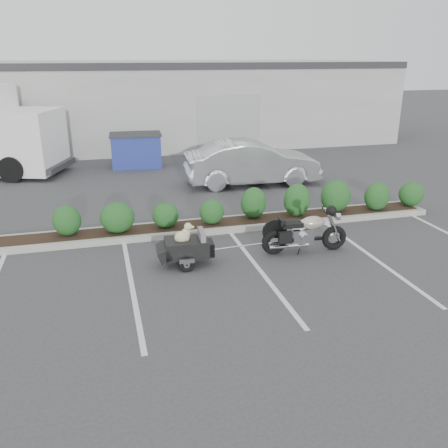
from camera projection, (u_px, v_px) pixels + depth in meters
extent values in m
plane|color=#38383A|center=(199.00, 266.00, 10.32)|extent=(90.00, 90.00, 0.00)
cube|color=#9E9E93|center=(219.00, 225.00, 12.54)|extent=(12.00, 1.00, 0.15)
cube|color=#9EA099|center=(131.00, 101.00, 25.10)|extent=(26.00, 10.00, 4.00)
torus|color=black|center=(274.00, 242.00, 10.84)|extent=(0.60, 0.19, 0.59)
torus|color=black|center=(334.00, 238.00, 11.10)|extent=(0.60, 0.19, 0.59)
cylinder|color=silver|center=(274.00, 242.00, 10.84)|extent=(0.25, 0.12, 0.25)
cylinder|color=silver|center=(334.00, 238.00, 11.10)|extent=(0.22, 0.10, 0.21)
cylinder|color=silver|center=(334.00, 226.00, 10.89)|extent=(0.38, 0.07, 0.79)
cylinder|color=silver|center=(331.00, 223.00, 11.06)|extent=(0.38, 0.07, 0.79)
cylinder|color=silver|center=(328.00, 211.00, 10.84)|extent=(0.07, 0.62, 0.03)
cylinder|color=silver|center=(338.00, 216.00, 10.93)|extent=(0.12, 0.17, 0.16)
sphere|color=black|center=(332.00, 211.00, 10.55)|extent=(0.25, 0.25, 0.23)
cube|color=silver|center=(302.00, 235.00, 10.91)|extent=(0.51, 0.33, 0.30)
cube|color=black|center=(305.00, 239.00, 10.96)|extent=(0.80, 0.14, 0.07)
ellipsoid|color=#BAAC96|center=(313.00, 222.00, 10.86)|extent=(0.61, 0.37, 0.29)
cube|color=black|center=(292.00, 225.00, 10.77)|extent=(0.50, 0.30, 0.11)
cube|color=black|center=(282.00, 222.00, 10.70)|extent=(0.12, 0.27, 0.14)
cylinder|color=silver|center=(289.00, 246.00, 10.76)|extent=(0.93, 0.14, 0.08)
cylinder|color=silver|center=(285.00, 241.00, 11.06)|extent=(0.93, 0.14, 0.08)
cube|color=black|center=(285.00, 238.00, 10.57)|extent=(0.31, 0.14, 0.27)
cube|color=black|center=(187.00, 247.00, 10.26)|extent=(0.97, 0.70, 0.37)
cube|color=slate|center=(202.00, 236.00, 10.24)|extent=(0.14, 0.55, 0.27)
cube|color=slate|center=(188.00, 243.00, 10.23)|extent=(0.66, 0.59, 0.04)
cube|color=black|center=(164.00, 252.00, 10.19)|extent=(0.38, 0.66, 0.32)
cube|color=black|center=(209.00, 248.00, 10.36)|extent=(0.21, 0.45, 0.30)
torus|color=black|center=(187.00, 265.00, 9.99)|extent=(0.35, 0.12, 0.35)
torus|color=black|center=(183.00, 251.00, 10.67)|extent=(0.35, 0.12, 0.35)
cube|color=silver|center=(187.00, 261.00, 9.91)|extent=(0.32, 0.09, 0.09)
cube|color=silver|center=(183.00, 246.00, 10.68)|extent=(0.32, 0.09, 0.09)
cylinder|color=black|center=(185.00, 258.00, 10.33)|extent=(0.09, 0.80, 0.04)
cylinder|color=silver|center=(219.00, 250.00, 10.42)|extent=(0.53, 0.07, 0.03)
ellipsoid|color=beige|center=(182.00, 237.00, 10.15)|extent=(0.35, 0.25, 0.27)
ellipsoid|color=beige|center=(186.00, 234.00, 10.14)|extent=(0.20, 0.19, 0.24)
sphere|color=beige|center=(188.00, 227.00, 10.10)|extent=(0.18, 0.18, 0.17)
ellipsoid|color=beige|center=(192.00, 227.00, 10.12)|extent=(0.13, 0.08, 0.06)
sphere|color=black|center=(194.00, 227.00, 10.13)|extent=(0.03, 0.03, 0.03)
ellipsoid|color=beige|center=(187.00, 227.00, 10.04)|extent=(0.04, 0.04, 0.09)
ellipsoid|color=beige|center=(186.00, 225.00, 10.13)|extent=(0.04, 0.04, 0.09)
cylinder|color=beige|center=(187.00, 242.00, 10.15)|extent=(0.04, 0.04, 0.11)
cylinder|color=beige|center=(187.00, 240.00, 10.25)|extent=(0.04, 0.04, 0.11)
imported|color=silver|center=(252.00, 163.00, 16.54)|extent=(4.75, 1.89, 1.54)
cube|color=navy|center=(136.00, 151.00, 19.25)|extent=(2.01, 1.41, 1.29)
cube|color=#2D2D30|center=(135.00, 134.00, 19.02)|extent=(2.13, 1.52, 0.06)
cube|color=white|center=(29.00, 141.00, 17.68)|extent=(2.74, 2.93, 2.28)
cube|color=black|center=(30.00, 149.00, 17.79)|extent=(0.73, 1.88, 1.03)
cylinder|color=black|center=(12.00, 169.00, 16.91)|extent=(0.97, 0.58, 0.93)
cylinder|color=black|center=(40.00, 156.00, 19.05)|extent=(0.97, 0.58, 0.93)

